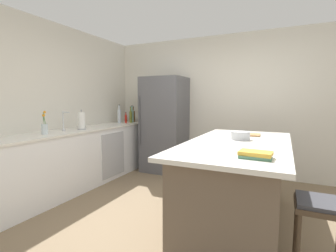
{
  "coord_description": "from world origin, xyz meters",
  "views": [
    {
      "loc": [
        0.88,
        -2.43,
        1.4
      ],
      "look_at": [
        -0.73,
        0.95,
        1.0
      ],
      "focal_mm": 26.17,
      "sensor_mm": 36.0,
      "label": 1
    }
  ],
  "objects_px": {
    "refrigerator": "(165,125)",
    "whiskey_bottle": "(133,116)",
    "sink_faucet": "(64,120)",
    "gin_bottle": "(132,115)",
    "soda_bottle": "(119,116)",
    "flower_vase": "(45,127)",
    "paper_towel_roll": "(82,121)",
    "cutting_board": "(246,134)",
    "olive_oil_bottle": "(131,116)",
    "mixing_bowl": "(240,136)",
    "bar_stool": "(321,216)",
    "cookbook_stack": "(256,155)",
    "hot_sauce_bottle": "(126,119)",
    "kitchen_island": "(237,183)"
  },
  "relations": [
    {
      "from": "refrigerator",
      "to": "whiskey_bottle",
      "type": "height_order",
      "value": "refrigerator"
    },
    {
      "from": "sink_faucet",
      "to": "gin_bottle",
      "type": "height_order",
      "value": "gin_bottle"
    },
    {
      "from": "gin_bottle",
      "to": "soda_bottle",
      "type": "bearing_deg",
      "value": -113.21
    },
    {
      "from": "flower_vase",
      "to": "paper_towel_roll",
      "type": "distance_m",
      "value": 0.65
    },
    {
      "from": "gin_bottle",
      "to": "cutting_board",
      "type": "height_order",
      "value": "gin_bottle"
    },
    {
      "from": "olive_oil_bottle",
      "to": "gin_bottle",
      "type": "bearing_deg",
      "value": 107.73
    },
    {
      "from": "whiskey_bottle",
      "to": "mixing_bowl",
      "type": "xyz_separation_m",
      "value": [
        2.5,
        -1.54,
        -0.07
      ]
    },
    {
      "from": "paper_towel_roll",
      "to": "olive_oil_bottle",
      "type": "relative_size",
      "value": 0.95
    },
    {
      "from": "bar_stool",
      "to": "mixing_bowl",
      "type": "xyz_separation_m",
      "value": [
        -0.73,
        0.82,
        0.45
      ]
    },
    {
      "from": "gin_bottle",
      "to": "bar_stool",
      "type": "bearing_deg",
      "value": -35.3
    },
    {
      "from": "flower_vase",
      "to": "cookbook_stack",
      "type": "distance_m",
      "value": 2.76
    },
    {
      "from": "gin_bottle",
      "to": "olive_oil_bottle",
      "type": "relative_size",
      "value": 1.06
    },
    {
      "from": "cutting_board",
      "to": "cookbook_stack",
      "type": "bearing_deg",
      "value": -78.88
    },
    {
      "from": "hot_sauce_bottle",
      "to": "cutting_board",
      "type": "height_order",
      "value": "hot_sauce_bottle"
    },
    {
      "from": "kitchen_island",
      "to": "paper_towel_roll",
      "type": "xyz_separation_m",
      "value": [
        -2.47,
        0.19,
        0.59
      ]
    },
    {
      "from": "flower_vase",
      "to": "mixing_bowl",
      "type": "xyz_separation_m",
      "value": [
        2.5,
        0.64,
        -0.04
      ]
    },
    {
      "from": "olive_oil_bottle",
      "to": "cookbook_stack",
      "type": "xyz_separation_m",
      "value": [
        2.69,
        -2.22,
        -0.09
      ]
    },
    {
      "from": "bar_stool",
      "to": "soda_bottle",
      "type": "distance_m",
      "value": 3.9
    },
    {
      "from": "cookbook_stack",
      "to": "cutting_board",
      "type": "bearing_deg",
      "value": 101.12
    },
    {
      "from": "gin_bottle",
      "to": "mixing_bowl",
      "type": "relative_size",
      "value": 1.62
    },
    {
      "from": "bar_stool",
      "to": "hot_sauce_bottle",
      "type": "distance_m",
      "value": 3.84
    },
    {
      "from": "paper_towel_roll",
      "to": "gin_bottle",
      "type": "height_order",
      "value": "gin_bottle"
    },
    {
      "from": "bar_stool",
      "to": "refrigerator",
      "type": "bearing_deg",
      "value": 137.36
    },
    {
      "from": "gin_bottle",
      "to": "cookbook_stack",
      "type": "relative_size",
      "value": 1.35
    },
    {
      "from": "cutting_board",
      "to": "olive_oil_bottle",
      "type": "bearing_deg",
      "value": 159.02
    },
    {
      "from": "bar_stool",
      "to": "paper_towel_roll",
      "type": "bearing_deg",
      "value": 165.38
    },
    {
      "from": "whiskey_bottle",
      "to": "gin_bottle",
      "type": "bearing_deg",
      "value": -67.99
    },
    {
      "from": "paper_towel_roll",
      "to": "cutting_board",
      "type": "distance_m",
      "value": 2.5
    },
    {
      "from": "flower_vase",
      "to": "soda_bottle",
      "type": "bearing_deg",
      "value": 92.76
    },
    {
      "from": "refrigerator",
      "to": "sink_faucet",
      "type": "relative_size",
      "value": 6.11
    },
    {
      "from": "refrigerator",
      "to": "mixing_bowl",
      "type": "bearing_deg",
      "value": -39.76
    },
    {
      "from": "flower_vase",
      "to": "mixing_bowl",
      "type": "distance_m",
      "value": 2.58
    },
    {
      "from": "bar_stool",
      "to": "soda_bottle",
      "type": "height_order",
      "value": "soda_bottle"
    },
    {
      "from": "kitchen_island",
      "to": "whiskey_bottle",
      "type": "distance_m",
      "value": 3.09
    },
    {
      "from": "refrigerator",
      "to": "paper_towel_roll",
      "type": "xyz_separation_m",
      "value": [
        -0.8,
        -1.37,
        0.15
      ]
    },
    {
      "from": "soda_bottle",
      "to": "cookbook_stack",
      "type": "xyz_separation_m",
      "value": [
        2.84,
        -2.04,
        -0.12
      ]
    },
    {
      "from": "kitchen_island",
      "to": "bar_stool",
      "type": "distance_m",
      "value": 0.97
    },
    {
      "from": "sink_faucet",
      "to": "olive_oil_bottle",
      "type": "distance_m",
      "value": 1.59
    },
    {
      "from": "cutting_board",
      "to": "bar_stool",
      "type": "bearing_deg",
      "value": -59.34
    },
    {
      "from": "refrigerator",
      "to": "cookbook_stack",
      "type": "bearing_deg",
      "value": -49.72
    },
    {
      "from": "kitchen_island",
      "to": "cookbook_stack",
      "type": "height_order",
      "value": "cookbook_stack"
    },
    {
      "from": "bar_stool",
      "to": "whiskey_bottle",
      "type": "distance_m",
      "value": 4.03
    },
    {
      "from": "soda_bottle",
      "to": "sink_faucet",
      "type": "bearing_deg",
      "value": -89.47
    },
    {
      "from": "refrigerator",
      "to": "soda_bottle",
      "type": "bearing_deg",
      "value": -165.83
    },
    {
      "from": "hot_sauce_bottle",
      "to": "mixing_bowl",
      "type": "bearing_deg",
      "value": -26.54
    },
    {
      "from": "flower_vase",
      "to": "whiskey_bottle",
      "type": "relative_size",
      "value": 0.98
    },
    {
      "from": "soda_bottle",
      "to": "mixing_bowl",
      "type": "xyz_separation_m",
      "value": [
        2.58,
        -1.16,
        -0.1
      ]
    },
    {
      "from": "refrigerator",
      "to": "gin_bottle",
      "type": "bearing_deg",
      "value": 176.31
    },
    {
      "from": "sink_faucet",
      "to": "soda_bottle",
      "type": "height_order",
      "value": "soda_bottle"
    },
    {
      "from": "paper_towel_roll",
      "to": "gin_bottle",
      "type": "relative_size",
      "value": 0.89
    }
  ]
}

